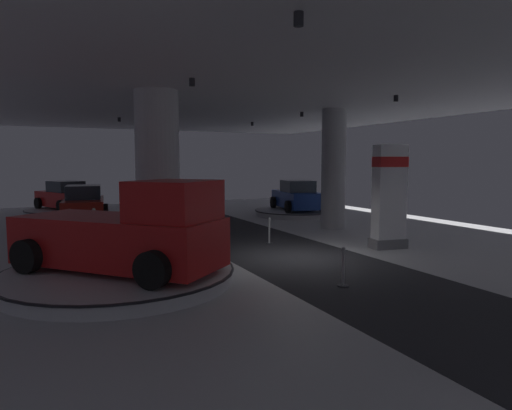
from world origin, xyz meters
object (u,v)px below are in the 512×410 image
object	(u,v)px
pickup_truck_near_left	(128,234)
display_platform_far_right	(297,212)
visitor_walking_near	(210,211)
display_car_far_right	(297,197)
display_platform_far_left	(85,223)
column_left	(158,172)
display_platform_near_left	(119,276)
brand_sign_pylon	(389,195)
column_right	(334,169)
display_car_far_left	(84,205)
display_platform_deep_left	(65,211)
display_car_deep_left	(65,196)

from	to	relation	value
pickup_truck_near_left	display_platform_far_right	bearing A→B (deg)	44.59
visitor_walking_near	display_car_far_right	bearing A→B (deg)	27.45
display_platform_far_left	column_left	bearing A→B (deg)	-76.22
display_platform_near_left	display_platform_far_right	size ratio (longest dim) A/B	1.22
display_platform_far_right	brand_sign_pylon	bearing A→B (deg)	-101.50
brand_sign_pylon	visitor_walking_near	bearing A→B (deg)	123.34
display_platform_near_left	pickup_truck_near_left	world-z (taller)	pickup_truck_near_left
column_right	brand_sign_pylon	world-z (taller)	column_right
display_platform_near_left	display_car_far_left	distance (m)	11.49
display_platform_near_left	brand_sign_pylon	bearing A→B (deg)	4.89
column_left	display_platform_near_left	world-z (taller)	column_left
display_platform_deep_left	display_car_far_right	bearing A→B (deg)	-30.76
pickup_truck_near_left	display_car_far_right	distance (m)	15.86
column_right	display_car_far_right	world-z (taller)	column_right
display_car_far_right	display_platform_deep_left	size ratio (longest dim) A/B	0.96
brand_sign_pylon	display_platform_deep_left	bearing A→B (deg)	120.23
brand_sign_pylon	pickup_truck_near_left	size ratio (longest dim) A/B	0.69
column_right	display_platform_deep_left	world-z (taller)	column_right
display_platform_far_right	display_car_far_left	bearing A→B (deg)	177.30
display_car_deep_left	column_left	bearing A→B (deg)	-80.18
column_right	display_car_deep_left	world-z (taller)	column_right
column_right	display_car_far_right	distance (m)	5.45
brand_sign_pylon	display_platform_near_left	size ratio (longest dim) A/B	0.63
pickup_truck_near_left	visitor_walking_near	world-z (taller)	pickup_truck_near_left
brand_sign_pylon	pickup_truck_near_left	distance (m)	9.34
display_platform_deep_left	display_platform_far_right	bearing A→B (deg)	-30.65
visitor_walking_near	column_left	bearing A→B (deg)	-130.10
display_platform_far_right	display_car_far_left	xyz separation A→B (m)	(-11.53, 0.54, 0.84)
column_left	display_platform_near_left	distance (m)	4.92
pickup_truck_near_left	display_platform_deep_left	world-z (taller)	pickup_truck_near_left
column_left	visitor_walking_near	bearing A→B (deg)	49.90
display_platform_near_left	display_platform_far_right	bearing A→B (deg)	43.43
display_platform_deep_left	column_right	bearing A→B (deg)	-47.90
display_car_far_right	visitor_walking_near	xyz separation A→B (m)	(-6.47, -3.36, -0.19)
display_platform_deep_left	brand_sign_pylon	bearing A→B (deg)	-59.77
column_left	brand_sign_pylon	world-z (taller)	column_left
display_platform_far_left	display_car_far_left	bearing A→B (deg)	83.53
brand_sign_pylon	display_platform_deep_left	distance (m)	20.10
display_platform_near_left	display_platform_far_left	bearing A→B (deg)	89.98
column_right	display_platform_far_right	size ratio (longest dim) A/B	1.14
display_platform_far_right	visitor_walking_near	distance (m)	7.34
display_car_far_right	display_platform_far_left	world-z (taller)	display_car_far_right
pickup_truck_near_left	display_platform_far_right	size ratio (longest dim) A/B	1.10
pickup_truck_near_left	display_car_deep_left	size ratio (longest dim) A/B	1.16
display_platform_far_left	display_car_deep_left	distance (m)	6.73
display_car_deep_left	display_platform_near_left	bearing A→B (deg)	-88.12
column_left	display_platform_far_left	xyz separation A→B (m)	(-1.88, 7.67, -2.60)
display_platform_far_left	display_platform_deep_left	world-z (taller)	display_platform_far_left
pickup_truck_near_left	display_platform_far_left	world-z (taller)	pickup_truck_near_left
display_car_far_right	display_platform_far_left	bearing A→B (deg)	177.30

